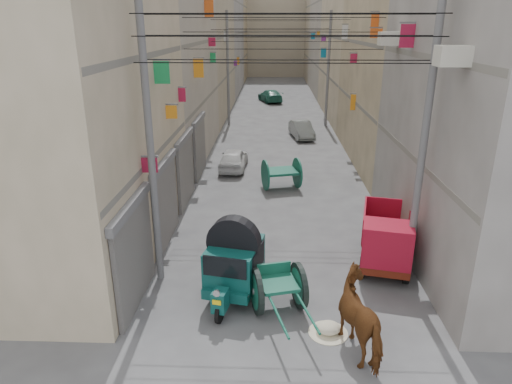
{
  "coord_description": "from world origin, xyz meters",
  "views": [
    {
      "loc": [
        -0.35,
        -5.72,
        7.06
      ],
      "look_at": [
        -0.79,
        6.5,
        2.56
      ],
      "focal_mm": 32.0,
      "sensor_mm": 36.0,
      "label": 1
    }
  ],
  "objects_px": {
    "horse": "(365,317)",
    "distant_car_grey": "(302,130)",
    "second_cart": "(281,173)",
    "distant_car_white": "(234,159)",
    "distant_car_green": "(270,96)",
    "auto_rickshaw": "(234,261)",
    "mini_truck": "(386,243)",
    "feed_sack": "(328,328)",
    "tonga_cart": "(278,288)"
  },
  "relations": [
    {
      "from": "horse",
      "to": "distant_car_grey",
      "type": "distance_m",
      "value": 21.03
    },
    {
      "from": "second_cart",
      "to": "distant_car_white",
      "type": "height_order",
      "value": "second_cart"
    },
    {
      "from": "horse",
      "to": "distant_car_grey",
      "type": "height_order",
      "value": "horse"
    },
    {
      "from": "second_cart",
      "to": "distant_car_green",
      "type": "bearing_deg",
      "value": 76.45
    },
    {
      "from": "horse",
      "to": "distant_car_green",
      "type": "xyz_separation_m",
      "value": [
        -2.37,
        35.93,
        -0.3
      ]
    },
    {
      "from": "auto_rickshaw",
      "to": "distant_car_white",
      "type": "bearing_deg",
      "value": 107.08
    },
    {
      "from": "mini_truck",
      "to": "feed_sack",
      "type": "relative_size",
      "value": 5.68
    },
    {
      "from": "distant_car_white",
      "to": "distant_car_grey",
      "type": "height_order",
      "value": "distant_car_white"
    },
    {
      "from": "second_cart",
      "to": "distant_car_grey",
      "type": "distance_m",
      "value": 10.17
    },
    {
      "from": "distant_car_white",
      "to": "feed_sack",
      "type": "bearing_deg",
      "value": 106.78
    },
    {
      "from": "horse",
      "to": "distant_car_white",
      "type": "bearing_deg",
      "value": -93.1
    },
    {
      "from": "tonga_cart",
      "to": "distant_car_green",
      "type": "bearing_deg",
      "value": 75.43
    },
    {
      "from": "tonga_cart",
      "to": "second_cart",
      "type": "bearing_deg",
      "value": 73.28
    },
    {
      "from": "second_cart",
      "to": "distant_car_grey",
      "type": "relative_size",
      "value": 0.57
    },
    {
      "from": "tonga_cart",
      "to": "distant_car_green",
      "type": "height_order",
      "value": "tonga_cart"
    },
    {
      "from": "tonga_cart",
      "to": "horse",
      "type": "relative_size",
      "value": 1.4
    },
    {
      "from": "mini_truck",
      "to": "distant_car_white",
      "type": "relative_size",
      "value": 1.05
    },
    {
      "from": "feed_sack",
      "to": "horse",
      "type": "height_order",
      "value": "horse"
    },
    {
      "from": "auto_rickshaw",
      "to": "distant_car_grey",
      "type": "xyz_separation_m",
      "value": [
        2.92,
        18.86,
        -0.5
      ]
    },
    {
      "from": "tonga_cart",
      "to": "feed_sack",
      "type": "distance_m",
      "value": 1.63
    },
    {
      "from": "auto_rickshaw",
      "to": "tonga_cart",
      "type": "bearing_deg",
      "value": -15.96
    },
    {
      "from": "tonga_cart",
      "to": "distant_car_white",
      "type": "height_order",
      "value": "tonga_cart"
    },
    {
      "from": "feed_sack",
      "to": "distant_car_grey",
      "type": "distance_m",
      "value": 20.48
    },
    {
      "from": "horse",
      "to": "distant_car_white",
      "type": "xyz_separation_m",
      "value": [
        -4.11,
        13.88,
        -0.33
      ]
    },
    {
      "from": "auto_rickshaw",
      "to": "distant_car_white",
      "type": "height_order",
      "value": "auto_rickshaw"
    },
    {
      "from": "feed_sack",
      "to": "horse",
      "type": "relative_size",
      "value": 0.29
    },
    {
      "from": "feed_sack",
      "to": "distant_car_white",
      "type": "relative_size",
      "value": 0.19
    },
    {
      "from": "second_cart",
      "to": "tonga_cart",
      "type": "bearing_deg",
      "value": -106.52
    },
    {
      "from": "distant_car_white",
      "to": "distant_car_grey",
      "type": "xyz_separation_m",
      "value": [
        3.91,
        7.15,
        -0.01
      ]
    },
    {
      "from": "second_cart",
      "to": "mini_truck",
      "type": "bearing_deg",
      "value": -82.21
    },
    {
      "from": "second_cart",
      "to": "distant_car_white",
      "type": "bearing_deg",
      "value": 114.56
    },
    {
      "from": "auto_rickshaw",
      "to": "mini_truck",
      "type": "relative_size",
      "value": 0.76
    },
    {
      "from": "mini_truck",
      "to": "second_cart",
      "type": "bearing_deg",
      "value": 125.44
    },
    {
      "from": "auto_rickshaw",
      "to": "horse",
      "type": "height_order",
      "value": "auto_rickshaw"
    },
    {
      "from": "auto_rickshaw",
      "to": "feed_sack",
      "type": "xyz_separation_m",
      "value": [
        2.41,
        -1.61,
        -0.89
      ]
    },
    {
      "from": "tonga_cart",
      "to": "distant_car_green",
      "type": "xyz_separation_m",
      "value": [
        -0.44,
        34.4,
        -0.07
      ]
    },
    {
      "from": "mini_truck",
      "to": "feed_sack",
      "type": "bearing_deg",
      "value": -109.87
    },
    {
      "from": "tonga_cart",
      "to": "distant_car_green",
      "type": "relative_size",
      "value": 0.73
    },
    {
      "from": "second_cart",
      "to": "feed_sack",
      "type": "xyz_separation_m",
      "value": [
        0.98,
        -10.4,
        -0.59
      ]
    },
    {
      "from": "distant_car_green",
      "to": "horse",
      "type": "bearing_deg",
      "value": 76.82
    },
    {
      "from": "mini_truck",
      "to": "distant_car_green",
      "type": "bearing_deg",
      "value": 109.13
    },
    {
      "from": "second_cart",
      "to": "feed_sack",
      "type": "height_order",
      "value": "second_cart"
    },
    {
      "from": "feed_sack",
      "to": "horse",
      "type": "bearing_deg",
      "value": -38.02
    },
    {
      "from": "distant_car_white",
      "to": "distant_car_green",
      "type": "height_order",
      "value": "distant_car_green"
    },
    {
      "from": "distant_car_white",
      "to": "distant_car_grey",
      "type": "relative_size",
      "value": 0.98
    },
    {
      "from": "feed_sack",
      "to": "mini_truck",
      "type": "bearing_deg",
      "value": 57.57
    },
    {
      "from": "distant_car_white",
      "to": "distant_car_green",
      "type": "relative_size",
      "value": 0.82
    },
    {
      "from": "second_cart",
      "to": "distant_car_grey",
      "type": "bearing_deg",
      "value": 66.44
    },
    {
      "from": "horse",
      "to": "distant_car_green",
      "type": "height_order",
      "value": "horse"
    },
    {
      "from": "tonga_cart",
      "to": "distant_car_white",
      "type": "distance_m",
      "value": 12.54
    }
  ]
}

